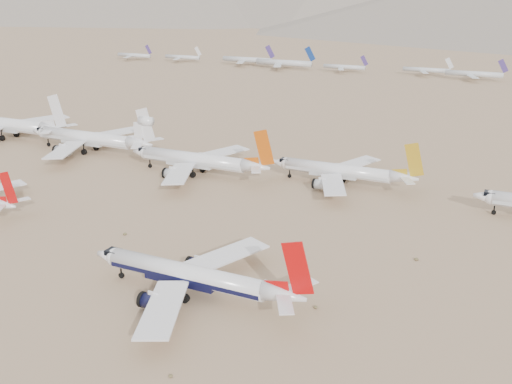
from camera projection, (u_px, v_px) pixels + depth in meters
ground at (201, 285)px, 117.71m from camera, size 7000.00×7000.00×0.00m
main_airliner at (195, 276)px, 112.03m from camera, size 46.00×44.93×16.23m
row2_gold_tail at (343, 171)px, 177.19m from camera, size 45.37×44.37×16.15m
row2_orange_tail at (199, 161)px, 186.82m from camera, size 50.00×48.91×17.83m
row2_white_trijet at (92, 138)px, 212.67m from camera, size 54.40×53.17×19.28m
row2_white_twin at (9, 125)px, 232.77m from camera, size 57.38×56.15×20.50m
desert_scrub at (65, 329)px, 102.07m from camera, size 261.14×121.67×0.63m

